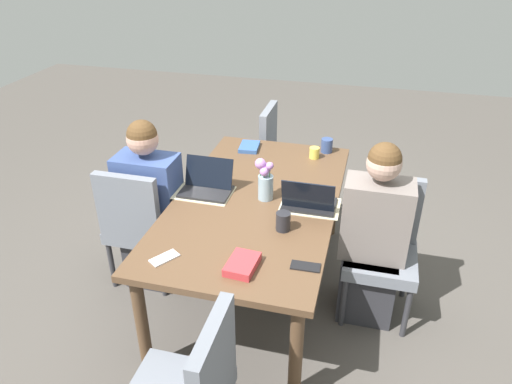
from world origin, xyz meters
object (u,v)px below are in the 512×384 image
at_px(dining_table, 256,209).
at_px(coffee_mug_centre_left, 283,221).
at_px(chair_far_left_mid, 382,241).
at_px(phone_black, 305,266).
at_px(person_far_left_mid, 373,243).
at_px(book_red_cover, 249,147).
at_px(book_blue_cover, 242,264).
at_px(chair_head_left_left_far, 281,153).
at_px(phone_silver, 164,258).
at_px(person_near_left_near, 152,213).
at_px(flower_vase, 265,180).
at_px(coffee_mug_near_left, 327,145).
at_px(coffee_mug_near_right, 314,153).
at_px(chair_near_left_near, 139,221).
at_px(laptop_far_left_mid, 309,202).
at_px(laptop_near_left_near, 207,186).

bearing_deg(dining_table, coffee_mug_centre_left, 38.50).
xyz_separation_m(chair_far_left_mid, phone_black, (0.67, -0.39, 0.24)).
xyz_separation_m(person_far_left_mid, book_red_cover, (-0.73, -0.98, 0.22)).
xyz_separation_m(book_red_cover, book_blue_cover, (1.41, 0.35, 0.01)).
distance_m(chair_head_left_left_far, phone_silver, 1.94).
relative_size(person_near_left_near, flower_vase, 4.37).
xyz_separation_m(chair_head_left_left_far, coffee_mug_centre_left, (1.49, 0.32, 0.29)).
bearing_deg(flower_vase, coffee_mug_near_left, 160.26).
distance_m(chair_far_left_mid, book_blue_cover, 1.06).
distance_m(coffee_mug_near_right, phone_black, 1.29).
bearing_deg(chair_head_left_left_far, chair_near_left_near, -28.31).
bearing_deg(coffee_mug_near_left, flower_vase, -19.74).
bearing_deg(laptop_far_left_mid, chair_near_left_near, -86.27).
height_order(flower_vase, phone_black, flower_vase).
distance_m(laptop_near_left_near, book_blue_cover, 0.82).
bearing_deg(chair_far_left_mid, laptop_far_left_mid, -77.77).
relative_size(chair_near_left_near, phone_black, 6.00).
relative_size(dining_table, book_blue_cover, 9.10).
xyz_separation_m(chair_near_left_near, laptop_near_left_near, (-0.11, 0.45, 0.28)).
relative_size(laptop_near_left_near, coffee_mug_near_left, 3.05).
bearing_deg(chair_far_left_mid, chair_head_left_left_far, -141.67).
relative_size(chair_near_left_near, book_red_cover, 4.50).
bearing_deg(coffee_mug_near_left, coffee_mug_near_right, -30.09).
bearing_deg(chair_far_left_mid, book_blue_cover, -42.60).
xyz_separation_m(person_far_left_mid, laptop_far_left_mid, (0.03, -0.41, 0.25)).
bearing_deg(phone_silver, person_far_left_mid, -22.20).
xyz_separation_m(laptop_far_left_mid, phone_silver, (0.69, -0.64, -0.04)).
xyz_separation_m(chair_head_left_left_far, phone_silver, (1.91, -0.22, 0.24)).
bearing_deg(person_near_left_near, flower_vase, 93.41).
bearing_deg(chair_head_left_left_far, phone_black, 15.54).
relative_size(chair_near_left_near, coffee_mug_centre_left, 8.23).
bearing_deg(phone_black, chair_head_left_left_far, 103.85).
relative_size(flower_vase, laptop_far_left_mid, 0.86).
bearing_deg(coffee_mug_near_right, chair_head_left_left_far, -145.48).
height_order(dining_table, person_far_left_mid, person_far_left_mid).
xyz_separation_m(chair_far_left_mid, coffee_mug_near_left, (-0.74, -0.46, 0.29)).
height_order(person_far_left_mid, phone_silver, person_far_left_mid).
relative_size(chair_head_left_left_far, coffee_mug_near_right, 11.11).
distance_m(coffee_mug_centre_left, book_blue_cover, 0.41).
xyz_separation_m(person_far_left_mid, chair_head_left_left_far, (-1.20, -0.83, -0.03)).
bearing_deg(coffee_mug_near_left, book_red_cover, -81.41).
xyz_separation_m(chair_head_left_left_far, laptop_far_left_mid, (1.22, 0.42, 0.28)).
relative_size(book_red_cover, phone_black, 1.33).
bearing_deg(book_red_cover, phone_silver, -8.24).
height_order(person_near_left_near, coffee_mug_near_right, person_near_left_near).
bearing_deg(book_blue_cover, coffee_mug_centre_left, 166.14).
distance_m(person_near_left_near, phone_black, 1.29).
bearing_deg(coffee_mug_centre_left, chair_far_left_mid, 122.91).
bearing_deg(chair_near_left_near, person_far_left_mid, 93.71).
xyz_separation_m(person_near_left_near, coffee_mug_centre_left, (0.27, 0.96, 0.26)).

